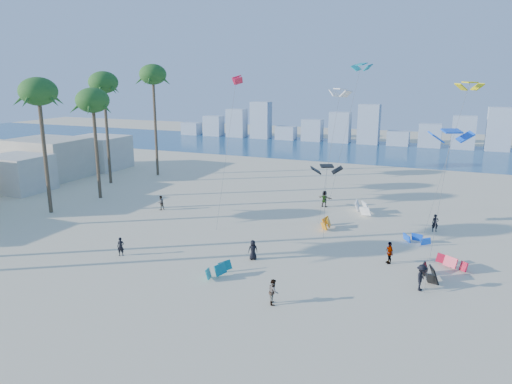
% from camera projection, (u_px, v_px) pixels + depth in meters
% --- Properties ---
extents(ground, '(220.00, 220.00, 0.00)m').
position_uv_depth(ground, '(107.00, 319.00, 28.36)').
color(ground, beige).
rests_on(ground, ground).
extents(ocean, '(220.00, 220.00, 0.00)m').
position_uv_depth(ocean, '(352.00, 150.00, 92.85)').
color(ocean, navy).
rests_on(ocean, ground).
extents(kitesurfer_near, '(0.66, 0.57, 1.53)m').
position_uv_depth(kitesurfer_near, '(121.00, 247.00, 38.16)').
color(kitesurfer_near, black).
rests_on(kitesurfer_near, ground).
extents(kitesurfer_mid, '(0.90, 0.99, 1.66)m').
position_uv_depth(kitesurfer_mid, '(273.00, 291.00, 30.09)').
color(kitesurfer_mid, gray).
rests_on(kitesurfer_mid, ground).
extents(kitesurfers_far, '(28.61, 19.25, 1.85)m').
position_uv_depth(kitesurfers_far, '(327.00, 228.00, 42.48)').
color(kitesurfers_far, black).
rests_on(kitesurfers_far, ground).
extents(grounded_kites, '(17.58, 23.94, 1.10)m').
position_uv_depth(grounded_kites, '(367.00, 237.00, 41.46)').
color(grounded_kites, '#0B7D8B').
rests_on(grounded_kites, ground).
extents(flying_kites, '(29.69, 31.97, 16.12)m').
position_uv_depth(flying_kites, '(392.00, 113.00, 41.73)').
color(flying_kites, black).
rests_on(flying_kites, ground).
extents(palm_row, '(8.86, 44.80, 15.82)m').
position_uv_depth(palm_row, '(32.00, 96.00, 48.08)').
color(palm_row, brown).
rests_on(palm_row, ground).
extents(beachfront_buildings, '(11.50, 43.00, 6.00)m').
position_uv_depth(beachfront_buildings, '(0.00, 171.00, 59.00)').
color(beachfront_buildings, beige).
rests_on(beachfront_buildings, ground).
extents(distant_skyline, '(85.00, 3.00, 8.40)m').
position_uv_depth(distant_skyline, '(356.00, 129.00, 101.52)').
color(distant_skyline, '#9EADBF').
rests_on(distant_skyline, ground).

